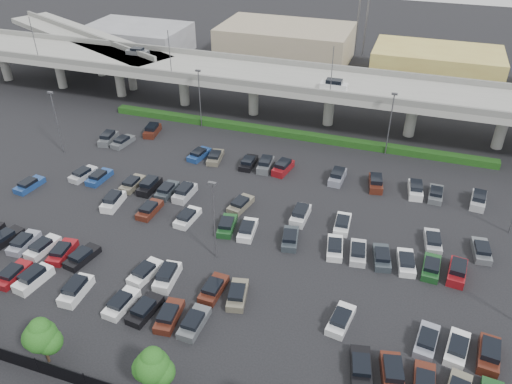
# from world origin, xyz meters

# --- Properties ---
(ground) EXTENTS (280.00, 280.00, 0.00)m
(ground) POSITION_xyz_m (0.00, 0.00, 0.00)
(ground) COLOR black
(overpass) EXTENTS (150.00, 13.00, 15.80)m
(overpass) POSITION_xyz_m (-0.21, 31.99, 6.97)
(overpass) COLOR gray
(overpass) RESTS_ON ground
(on_ramp) EXTENTS (50.93, 30.13, 8.80)m
(on_ramp) POSITION_xyz_m (-52.10, 43.05, 6.86)
(on_ramp) COLOR gray
(on_ramp) RESTS_ON ground
(hedge) EXTENTS (66.00, 1.60, 1.10)m
(hedge) POSITION_xyz_m (0.00, 25.00, 0.55)
(hedge) COLOR #143910
(hedge) RESTS_ON ground
(tree_row) EXTENTS (65.07, 3.66, 5.94)m
(tree_row) POSITION_xyz_m (0.70, -26.53, 3.52)
(tree_row) COLOR #332316
(tree_row) RESTS_ON ground
(parked_cars) EXTENTS (62.96, 41.65, 1.67)m
(parked_cars) POSITION_xyz_m (-0.13, -3.86, 0.61)
(parked_cars) COLOR #B2B2B6
(parked_cars) RESTS_ON ground
(light_poles) EXTENTS (66.90, 48.38, 10.30)m
(light_poles) POSITION_xyz_m (-4.13, 2.00, 6.24)
(light_poles) COLOR #535359
(light_poles) RESTS_ON ground
(distant_buildings) EXTENTS (138.00, 24.00, 9.00)m
(distant_buildings) POSITION_xyz_m (12.38, 61.81, 3.74)
(distant_buildings) COLOR gray
(distant_buildings) RESTS_ON ground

